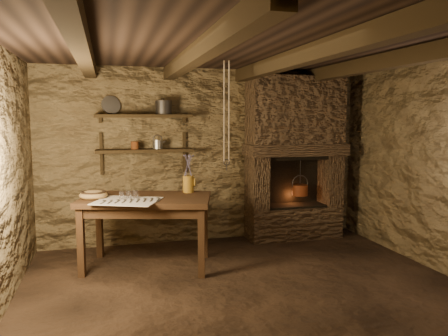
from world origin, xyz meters
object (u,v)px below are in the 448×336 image
object	(u,v)px
stoneware_jug	(189,176)
wooden_bowl	(93,195)
iron_stockpot	(164,108)
work_table	(147,229)
red_pot	(300,189)

from	to	relation	value
stoneware_jug	wooden_bowl	xyz separation A→B (m)	(-1.11, -0.12, -0.16)
iron_stockpot	stoneware_jug	bearing A→B (deg)	-71.39
stoneware_jug	work_table	bearing A→B (deg)	-179.02
work_table	stoneware_jug	xyz separation A→B (m)	(0.53, 0.17, 0.58)
wooden_bowl	iron_stockpot	size ratio (longest dim) A/B	1.46
work_table	wooden_bowl	xyz separation A→B (m)	(-0.58, 0.06, 0.42)
stoneware_jug	wooden_bowl	world-z (taller)	stoneware_jug
red_pot	stoneware_jug	bearing A→B (deg)	-163.55
iron_stockpot	red_pot	xyz separation A→B (m)	(1.92, -0.12, -1.14)
work_table	wooden_bowl	size ratio (longest dim) A/B	5.13
wooden_bowl	red_pot	size ratio (longest dim) A/B	0.58
work_table	red_pot	size ratio (longest dim) A/B	3.00
wooden_bowl	iron_stockpot	bearing A→B (deg)	39.57
red_pot	work_table	bearing A→B (deg)	-163.14
work_table	wooden_bowl	bearing A→B (deg)	-169.98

